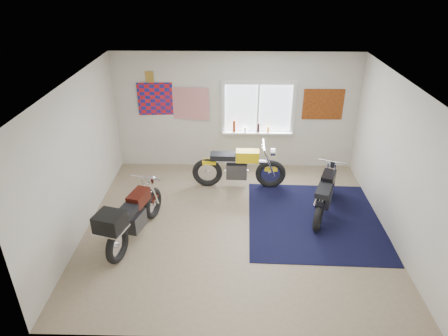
{
  "coord_description": "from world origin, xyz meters",
  "views": [
    {
      "loc": [
        -0.07,
        -6.12,
        4.42
      ],
      "look_at": [
        -0.22,
        0.4,
        1.01
      ],
      "focal_mm": 32.0,
      "sensor_mm": 36.0,
      "label": 1
    }
  ],
  "objects_px": {
    "yellow_triumph": "(239,168)",
    "maroon_tourer": "(131,218)",
    "navy_rug": "(314,219)",
    "black_chrome_bike": "(325,195)"
  },
  "relations": [
    {
      "from": "black_chrome_bike",
      "to": "maroon_tourer",
      "type": "xyz_separation_m",
      "value": [
        -3.52,
        -1.01,
        0.1
      ]
    },
    {
      "from": "navy_rug",
      "to": "yellow_triumph",
      "type": "xyz_separation_m",
      "value": [
        -1.45,
        1.25,
        0.44
      ]
    },
    {
      "from": "yellow_triumph",
      "to": "black_chrome_bike",
      "type": "xyz_separation_m",
      "value": [
        1.66,
        -0.99,
        -0.04
      ]
    },
    {
      "from": "black_chrome_bike",
      "to": "maroon_tourer",
      "type": "relative_size",
      "value": 0.9
    },
    {
      "from": "navy_rug",
      "to": "maroon_tourer",
      "type": "xyz_separation_m",
      "value": [
        -3.31,
        -0.74,
        0.5
      ]
    },
    {
      "from": "black_chrome_bike",
      "to": "maroon_tourer",
      "type": "distance_m",
      "value": 3.66
    },
    {
      "from": "navy_rug",
      "to": "yellow_triumph",
      "type": "distance_m",
      "value": 1.97
    },
    {
      "from": "yellow_triumph",
      "to": "black_chrome_bike",
      "type": "height_order",
      "value": "yellow_triumph"
    },
    {
      "from": "yellow_triumph",
      "to": "black_chrome_bike",
      "type": "relative_size",
      "value": 1.18
    },
    {
      "from": "yellow_triumph",
      "to": "maroon_tourer",
      "type": "relative_size",
      "value": 1.06
    }
  ]
}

